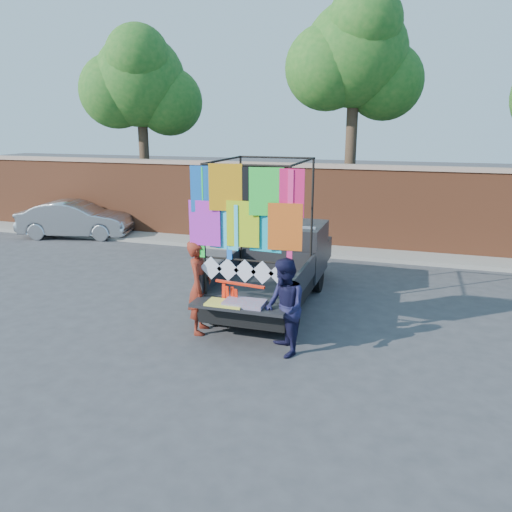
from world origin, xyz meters
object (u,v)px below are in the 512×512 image
(man, at_px, (284,307))
(woman, at_px, (200,287))
(pickup_truck, at_px, (281,262))
(sedan, at_px, (76,219))

(man, bearing_deg, woman, -134.09)
(pickup_truck, bearing_deg, woman, -110.84)
(woman, distance_m, man, 1.78)
(pickup_truck, relative_size, woman, 2.82)
(sedan, distance_m, man, 11.18)
(pickup_truck, bearing_deg, man, -73.94)
(sedan, height_order, woman, woman)
(sedan, relative_size, man, 2.25)
(pickup_truck, xyz_separation_m, man, (0.81, -2.82, 0.04))
(sedan, bearing_deg, woman, -143.16)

